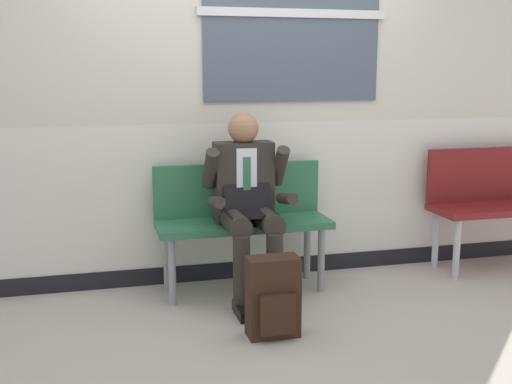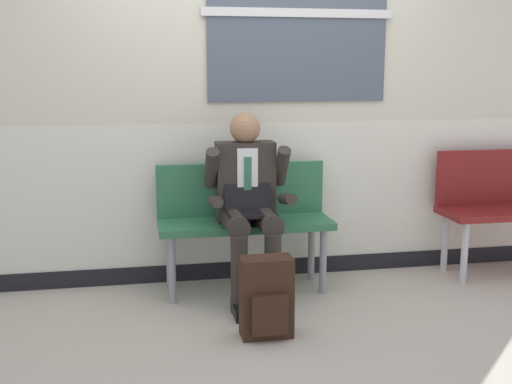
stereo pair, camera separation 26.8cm
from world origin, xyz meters
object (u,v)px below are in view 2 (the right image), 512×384
at_px(bench_with_person, 244,214).
at_px(person_seated, 249,201).
at_px(backpack, 267,298).
at_px(bench_empty, 508,201).

relative_size(bench_with_person, person_seated, 0.96).
xyz_separation_m(bench_with_person, person_seated, (0.00, -0.20, 0.14)).
bearing_deg(backpack, person_seated, 88.83).
xyz_separation_m(bench_empty, backpack, (-2.07, -0.87, -0.32)).
bearing_deg(bench_with_person, person_seated, -90.00).
bearing_deg(bench_empty, bench_with_person, -179.88).
relative_size(bench_empty, backpack, 2.25).
xyz_separation_m(bench_with_person, backpack, (-0.01, -0.87, -0.31)).
bearing_deg(bench_with_person, bench_empty, 0.12).
bearing_deg(bench_with_person, backpack, -90.91).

